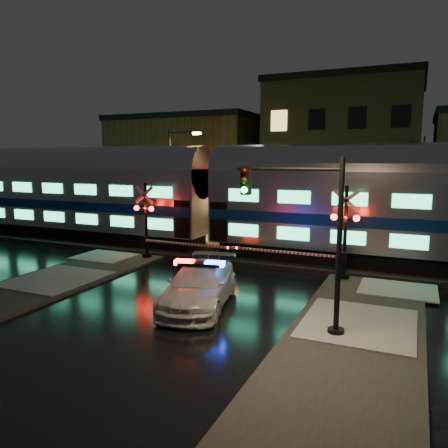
{
  "coord_description": "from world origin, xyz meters",
  "views": [
    {
      "loc": [
        8.0,
        -17.17,
        5.45
      ],
      "look_at": [
        -0.75,
        2.5,
        2.2
      ],
      "focal_mm": 35.0,
      "sensor_mm": 36.0,
      "label": 1
    }
  ],
  "objects_px": {
    "streetlight": "(173,176)",
    "crossing_signal_left": "(151,229)",
    "crossing_signal_right": "(336,242)",
    "police_car": "(200,285)",
    "traffic_light": "(310,242)"
  },
  "relations": [
    {
      "from": "police_car",
      "to": "crossing_signal_left",
      "type": "xyz_separation_m",
      "value": [
        -5.74,
        5.51,
        0.94
      ]
    },
    {
      "from": "police_car",
      "to": "streetlight",
      "type": "relative_size",
      "value": 0.77
    },
    {
      "from": "crossing_signal_right",
      "to": "streetlight",
      "type": "xyz_separation_m",
      "value": [
        -12.28,
        6.69,
        2.47
      ]
    },
    {
      "from": "crossing_signal_left",
      "to": "traffic_light",
      "type": "xyz_separation_m",
      "value": [
        10.04,
        -6.48,
        1.2
      ]
    },
    {
      "from": "crossing_signal_left",
      "to": "police_car",
      "type": "bearing_deg",
      "value": -43.82
    },
    {
      "from": "police_car",
      "to": "streetlight",
      "type": "xyz_separation_m",
      "value": [
        -8.26,
        12.2,
        3.46
      ]
    },
    {
      "from": "crossing_signal_left",
      "to": "streetlight",
      "type": "xyz_separation_m",
      "value": [
        -2.52,
        6.69,
        2.52
      ]
    },
    {
      "from": "police_car",
      "to": "crossing_signal_left",
      "type": "distance_m",
      "value": 8.02
    },
    {
      "from": "streetlight",
      "to": "crossing_signal_left",
      "type": "bearing_deg",
      "value": -69.39
    },
    {
      "from": "crossing_signal_right",
      "to": "traffic_light",
      "type": "xyz_separation_m",
      "value": [
        0.28,
        -6.48,
        1.15
      ]
    },
    {
      "from": "traffic_light",
      "to": "crossing_signal_left",
      "type": "bearing_deg",
      "value": 141.17
    },
    {
      "from": "crossing_signal_right",
      "to": "crossing_signal_left",
      "type": "height_order",
      "value": "crossing_signal_right"
    },
    {
      "from": "police_car",
      "to": "streetlight",
      "type": "bearing_deg",
      "value": 111.44
    },
    {
      "from": "police_car",
      "to": "crossing_signal_left",
      "type": "bearing_deg",
      "value": 123.53
    },
    {
      "from": "police_car",
      "to": "crossing_signal_right",
      "type": "bearing_deg",
      "value": 41.23
    }
  ]
}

